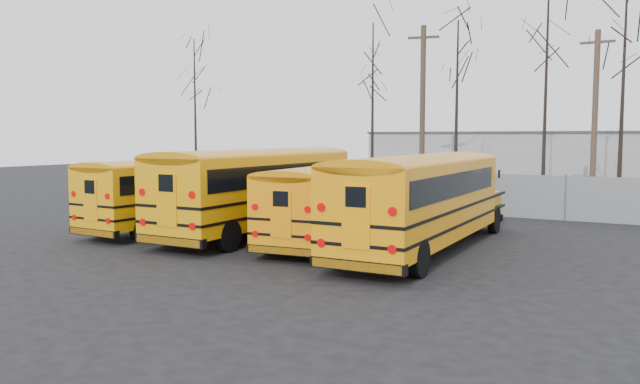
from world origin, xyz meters
The scene contains 14 objects.
ground centered at (0.00, 0.00, 0.00)m, with size 120.00×120.00×0.00m, color black.
fence centered at (0.00, 12.00, 1.00)m, with size 40.00×0.04×2.00m, color gray.
distant_building centered at (2.00, 32.00, 2.00)m, with size 22.00×8.00×4.00m, color #B7B6B1.
bus_a centered at (-5.24, 1.97, 1.70)m, with size 2.84×10.45×2.90m.
bus_b centered at (-1.66, 2.31, 1.95)m, with size 2.82×11.90×3.32m.
bus_c centered at (1.69, 2.12, 1.63)m, with size 3.31×10.14×2.79m.
bus_d centered at (5.04, 1.67, 1.88)m, with size 2.81×11.52×3.21m.
utility_pole_left centered at (-0.65, 17.28, 5.19)m, with size 1.78×0.50×10.10m.
utility_pole_right centered at (8.72, 15.77, 4.56)m, with size 1.58×0.28×8.87m.
tree_0 centered at (-15.10, 14.27, 5.02)m, with size 0.26×0.26×10.03m, color black.
tree_1 centered at (-2.65, 14.67, 5.01)m, with size 0.26×0.26×10.01m, color black.
tree_2 centered at (1.60, 16.54, 5.04)m, with size 0.26×0.26×10.07m, color black.
tree_3 centered at (6.67, 14.11, 6.07)m, with size 0.26×0.26×12.14m, color black.
tree_4 centered at (9.88, 16.12, 5.62)m, with size 0.26×0.26×11.25m, color black.
Camera 1 is at (11.91, -17.43, 3.73)m, focal length 35.00 mm.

